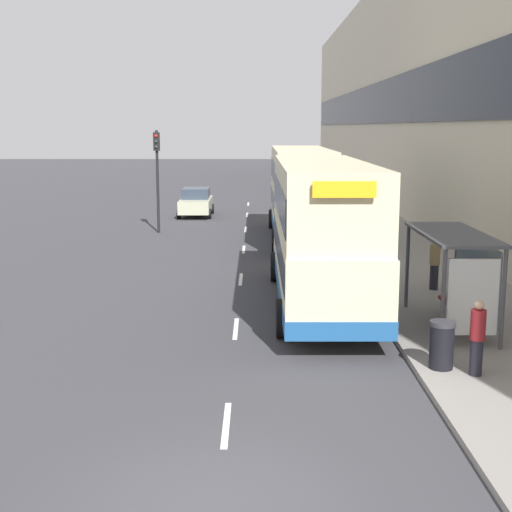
% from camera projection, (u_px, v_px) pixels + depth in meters
% --- Properties ---
extents(ground_plane, '(220.00, 220.00, 0.00)m').
position_uv_depth(ground_plane, '(219.00, 505.00, 10.14)').
color(ground_plane, '#38383D').
extents(pavement, '(5.00, 93.00, 0.14)m').
position_uv_depth(pavement, '(346.00, 205.00, 48.00)').
color(pavement, gray).
rests_on(pavement, ground_plane).
extents(terrace_facade, '(3.10, 93.00, 15.39)m').
position_uv_depth(terrace_facade, '(409.00, 90.00, 46.63)').
color(terrace_facade, beige).
rests_on(terrace_facade, ground_plane).
extents(lane_mark_0, '(0.12, 2.00, 0.01)m').
position_uv_depth(lane_mark_0, '(227.00, 424.00, 12.86)').
color(lane_mark_0, silver).
rests_on(lane_mark_0, ground_plane).
extents(lane_mark_1, '(0.12, 2.00, 0.01)m').
position_uv_depth(lane_mark_1, '(237.00, 328.00, 18.97)').
color(lane_mark_1, silver).
rests_on(lane_mark_1, ground_plane).
extents(lane_mark_2, '(0.12, 2.00, 0.01)m').
position_uv_depth(lane_mark_2, '(242.00, 279.00, 25.08)').
color(lane_mark_2, silver).
rests_on(lane_mark_2, ground_plane).
extents(lane_mark_3, '(0.12, 2.00, 0.01)m').
position_uv_depth(lane_mark_3, '(245.00, 249.00, 31.19)').
color(lane_mark_3, silver).
rests_on(lane_mark_3, ground_plane).
extents(lane_mark_4, '(0.12, 2.00, 0.01)m').
position_uv_depth(lane_mark_4, '(247.00, 229.00, 37.30)').
color(lane_mark_4, silver).
rests_on(lane_mark_4, ground_plane).
extents(lane_mark_5, '(0.12, 2.00, 0.01)m').
position_uv_depth(lane_mark_5, '(248.00, 215.00, 43.40)').
color(lane_mark_5, silver).
rests_on(lane_mark_5, ground_plane).
extents(lane_mark_6, '(0.12, 2.00, 0.01)m').
position_uv_depth(lane_mark_6, '(249.00, 204.00, 49.51)').
color(lane_mark_6, silver).
rests_on(lane_mark_6, ground_plane).
extents(bus_shelter, '(1.60, 4.20, 2.48)m').
position_uv_depth(bus_shelter, '(463.00, 264.00, 18.09)').
color(bus_shelter, '#4C4C51').
rests_on(bus_shelter, ground_plane).
extents(double_decker_bus_near, '(2.85, 10.45, 4.30)m').
position_uv_depth(double_decker_bus_near, '(323.00, 231.00, 20.98)').
color(double_decker_bus_near, beige).
rests_on(double_decker_bus_near, ground_plane).
extents(double_decker_bus_ahead, '(2.85, 11.23, 4.30)m').
position_uv_depth(double_decker_bus_ahead, '(302.00, 192.00, 33.61)').
color(double_decker_bus_ahead, beige).
rests_on(double_decker_bus_ahead, ground_plane).
extents(car_0, '(1.99, 4.17, 1.67)m').
position_uv_depth(car_0, '(197.00, 202.00, 42.78)').
color(car_0, '#B7B799').
rests_on(car_0, ground_plane).
extents(pedestrian_at_shelter, '(0.33, 0.33, 1.68)m').
position_uv_depth(pedestrian_at_shelter, '(436.00, 263.00, 22.79)').
color(pedestrian_at_shelter, '#23232D').
rests_on(pedestrian_at_shelter, ground_plane).
extents(pedestrian_3, '(0.36, 0.36, 1.81)m').
position_uv_depth(pedestrian_3, '(468.00, 280.00, 19.91)').
color(pedestrian_3, '#23232D').
rests_on(pedestrian_3, ground_plane).
extents(pedestrian_4, '(0.32, 0.32, 1.63)m').
position_uv_depth(pedestrian_4, '(479.00, 337.00, 14.88)').
color(pedestrian_4, '#23232D').
rests_on(pedestrian_4, ground_plane).
extents(litter_bin, '(0.55, 0.55, 1.05)m').
position_uv_depth(litter_bin, '(443.00, 345.00, 15.36)').
color(litter_bin, black).
rests_on(litter_bin, ground_plane).
extents(traffic_light_far_kerb, '(0.30, 0.32, 5.13)m').
position_uv_depth(traffic_light_far_kerb, '(158.00, 165.00, 35.52)').
color(traffic_light_far_kerb, black).
rests_on(traffic_light_far_kerb, ground_plane).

